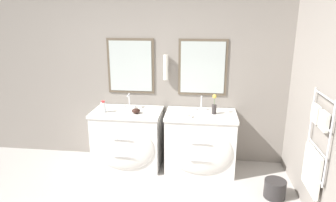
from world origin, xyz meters
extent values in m
cube|color=gray|center=(0.00, 2.06, 1.30)|extent=(5.79, 0.06, 2.60)
cube|color=brown|center=(-0.14, 2.02, 1.40)|extent=(0.68, 0.01, 0.79)
cube|color=#B2BCBA|center=(-0.14, 2.01, 1.40)|extent=(0.61, 0.01, 0.72)
cube|color=brown|center=(0.89, 2.02, 1.40)|extent=(0.68, 0.01, 0.79)
cube|color=#B2BCBA|center=(0.89, 2.01, 1.40)|extent=(0.61, 0.01, 0.72)
cylinder|color=white|center=(0.37, 1.98, 1.40)|extent=(0.07, 0.07, 0.35)
cube|color=silver|center=(0.37, 2.02, 1.40)|extent=(0.05, 0.02, 0.08)
cube|color=gray|center=(2.12, 0.91, 1.30)|extent=(0.06, 4.05, 2.60)
cylinder|color=silver|center=(2.06, 0.50, 0.97)|extent=(0.02, 0.02, 0.86)
cylinder|color=silver|center=(2.06, 0.99, 0.97)|extent=(0.02, 0.02, 0.86)
cylinder|color=silver|center=(2.06, 0.74, 1.37)|extent=(0.02, 0.50, 0.02)
cylinder|color=silver|center=(2.06, 0.74, 1.10)|extent=(0.02, 0.50, 0.02)
cylinder|color=silver|center=(2.06, 0.74, 0.84)|extent=(0.02, 0.50, 0.02)
cylinder|color=silver|center=(2.06, 0.74, 0.57)|extent=(0.02, 0.50, 0.02)
cube|color=silver|center=(2.04, 0.74, 0.58)|extent=(0.04, 0.42, 0.45)
cube|color=silver|center=(2.04, 0.64, 1.16)|extent=(0.04, 0.17, 0.18)
cube|color=silver|center=(2.04, 0.85, 1.16)|extent=(0.04, 0.17, 0.18)
cube|color=white|center=(-0.14, 1.72, 0.39)|extent=(0.94, 0.57, 0.78)
ellipsoid|color=white|center=(-0.14, 1.44, 0.39)|extent=(0.86, 0.13, 0.66)
cube|color=silver|center=(-0.14, 1.72, 0.80)|extent=(0.96, 0.60, 0.04)
ellipsoid|color=white|center=(-0.14, 1.70, 0.79)|extent=(0.41, 0.35, 0.07)
cylinder|color=silver|center=(-0.14, 1.37, 0.55)|extent=(0.26, 0.01, 0.01)
cylinder|color=silver|center=(-0.14, 1.37, 0.30)|extent=(0.26, 0.01, 0.01)
cube|color=white|center=(0.89, 1.72, 0.39)|extent=(0.94, 0.57, 0.78)
ellipsoid|color=white|center=(0.89, 1.44, 0.39)|extent=(0.86, 0.13, 0.66)
cube|color=silver|center=(0.89, 1.72, 0.80)|extent=(0.96, 0.60, 0.04)
ellipsoid|color=white|center=(0.89, 1.70, 0.79)|extent=(0.41, 0.35, 0.07)
cylinder|color=silver|center=(0.89, 1.37, 0.55)|extent=(0.26, 0.01, 0.01)
cylinder|color=silver|center=(0.89, 1.37, 0.30)|extent=(0.26, 0.01, 0.01)
cylinder|color=silver|center=(-0.14, 1.88, 0.93)|extent=(0.02, 0.02, 0.21)
cylinder|color=silver|center=(-0.14, 1.82, 1.02)|extent=(0.02, 0.11, 0.02)
cylinder|color=silver|center=(-0.21, 1.88, 0.84)|extent=(0.03, 0.03, 0.04)
cylinder|color=silver|center=(-0.07, 1.88, 0.84)|extent=(0.03, 0.03, 0.04)
cylinder|color=silver|center=(0.89, 1.88, 0.93)|extent=(0.02, 0.02, 0.21)
cylinder|color=silver|center=(0.89, 1.82, 1.02)|extent=(0.02, 0.11, 0.02)
cylinder|color=silver|center=(0.82, 1.88, 0.84)|extent=(0.03, 0.03, 0.04)
cylinder|color=silver|center=(0.96, 1.88, 0.84)|extent=(0.03, 0.03, 0.04)
cylinder|color=silver|center=(-0.45, 1.62, 0.89)|extent=(0.07, 0.07, 0.14)
cylinder|color=red|center=(-0.45, 1.62, 0.98)|extent=(0.05, 0.05, 0.02)
ellipsoid|color=black|center=(0.01, 1.63, 0.86)|extent=(0.12, 0.12, 0.07)
cylinder|color=#332D2D|center=(1.06, 1.74, 0.89)|extent=(0.06, 0.06, 0.13)
cylinder|color=#477238|center=(1.06, 1.74, 1.01)|extent=(0.01, 0.01, 0.12)
sphere|color=#E5BF47|center=(1.06, 1.74, 1.07)|extent=(0.06, 0.06, 0.06)
cube|color=white|center=(0.72, 1.55, 0.84)|extent=(0.11, 0.08, 0.02)
ellipsoid|color=#F2E5CC|center=(0.72, 1.55, 0.86)|extent=(0.07, 0.05, 0.02)
cylinder|color=#282626|center=(1.80, 1.12, 0.11)|extent=(0.25, 0.25, 0.22)
torus|color=#282626|center=(1.80, 1.12, 0.21)|extent=(0.26, 0.26, 0.01)
camera|label=1|loc=(0.91, -2.16, 2.11)|focal=32.00mm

